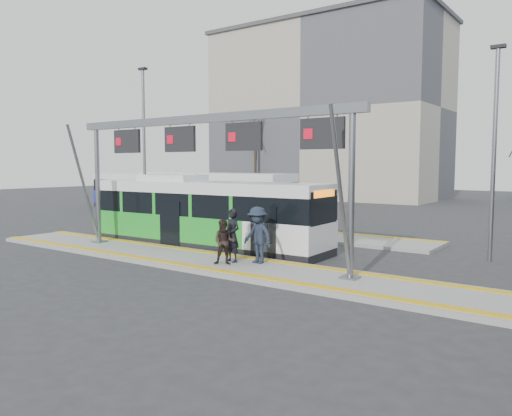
{
  "coord_description": "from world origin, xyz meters",
  "views": [
    {
      "loc": [
        11.81,
        -13.3,
        3.56
      ],
      "look_at": [
        0.07,
        3.0,
        1.8
      ],
      "focal_mm": 35.0,
      "sensor_mm": 36.0,
      "label": 1
    }
  ],
  "objects": [
    {
      "name": "passenger_b",
      "position": [
        1.11,
        -0.3,
        0.93
      ],
      "size": [
        0.95,
        0.89,
        1.55
      ],
      "primitive_type": "imported",
      "rotation": [
        0.0,
        0.0,
        0.53
      ],
      "color": "#2D211E",
      "rests_on": "platform_main"
    },
    {
      "name": "bg_bus_green",
      "position": [
        -9.77,
        11.69,
        1.49
      ],
      "size": [
        12.16,
        3.29,
        3.01
      ],
      "rotation": [
        0.0,
        0.0,
        -0.06
      ],
      "color": "black",
      "rests_on": "ground"
    },
    {
      "name": "ground",
      "position": [
        0.0,
        0.0,
        0.0
      ],
      "size": [
        120.0,
        120.0,
        0.0
      ],
      "primitive_type": "plane",
      "color": "#2D2D30",
      "rests_on": "ground"
    },
    {
      "name": "tree_far",
      "position": [
        -18.82,
        29.11,
        6.9
      ],
      "size": [
        1.4,
        1.4,
        9.1
      ],
      "color": "#382B21",
      "rests_on": "ground"
    },
    {
      "name": "passenger_a",
      "position": [
        1.03,
        0.24,
        1.08
      ],
      "size": [
        0.75,
        0.56,
        1.87
      ],
      "primitive_type": "imported",
      "rotation": [
        0.0,
        0.0,
        -0.18
      ],
      "color": "black",
      "rests_on": "platform_main"
    },
    {
      "name": "tactile_main",
      "position": [
        0.0,
        0.0,
        0.16
      ],
      "size": [
        22.0,
        2.65,
        0.02
      ],
      "color": "gold",
      "rests_on": "platform_main"
    },
    {
      "name": "gantry",
      "position": [
        -0.35,
        0.25,
        4.3
      ],
      "size": [
        13.0,
        1.68,
        5.2
      ],
      "color": "slate",
      "rests_on": "platform_main"
    },
    {
      "name": "lamp_east",
      "position": [
        8.22,
        6.4,
        4.13
      ],
      "size": [
        0.5,
        0.25,
        7.78
      ],
      "color": "slate",
      "rests_on": "ground"
    },
    {
      "name": "bg_bus_blue",
      "position": [
        -18.76,
        14.09,
        1.37
      ],
      "size": [
        10.68,
        2.41,
        2.78
      ],
      "rotation": [
        0.0,
        0.0,
        -0.0
      ],
      "color": "black",
      "rests_on": "ground"
    },
    {
      "name": "passenger_c",
      "position": [
        1.9,
        0.56,
        1.13
      ],
      "size": [
        1.38,
        0.96,
        1.96
      ],
      "primitive_type": "imported",
      "rotation": [
        0.0,
        0.0,
        -0.19
      ],
      "color": "#1E2636",
      "rests_on": "platform_main"
    },
    {
      "name": "tree_left",
      "position": [
        -7.31,
        31.98,
        6.42
      ],
      "size": [
        1.4,
        1.4,
        8.47
      ],
      "color": "#382B21",
      "rests_on": "ground"
    },
    {
      "name": "apartment_block",
      "position": [
        -14.0,
        36.0,
        9.21
      ],
      "size": [
        24.5,
        12.5,
        18.4
      ],
      "color": "#A59C8A",
      "rests_on": "ground"
    },
    {
      "name": "platform_second",
      "position": [
        -4.0,
        8.0,
        0.07
      ],
      "size": [
        20.0,
        3.0,
        0.15
      ],
      "primitive_type": "cube",
      "color": "gray",
      "rests_on": "ground"
    },
    {
      "name": "platform_main",
      "position": [
        0.0,
        0.0,
        0.07
      ],
      "size": [
        22.0,
        3.0,
        0.15
      ],
      "primitive_type": "cube",
      "color": "gray",
      "rests_on": "ground"
    },
    {
      "name": "lamp_west",
      "position": [
        -8.99,
        5.21,
        4.6
      ],
      "size": [
        0.5,
        0.25,
        8.71
      ],
      "color": "slate",
      "rests_on": "ground"
    },
    {
      "name": "tactile_second",
      "position": [
        -4.0,
        9.15,
        0.16
      ],
      "size": [
        20.0,
        0.35,
        0.02
      ],
      "color": "gold",
      "rests_on": "platform_second"
    },
    {
      "name": "hero_bus",
      "position": [
        -2.49,
        2.75,
        1.42
      ],
      "size": [
        11.38,
        2.77,
        3.11
      ],
      "rotation": [
        0.0,
        0.0,
        0.03
      ],
      "color": "black",
      "rests_on": "ground"
    }
  ]
}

